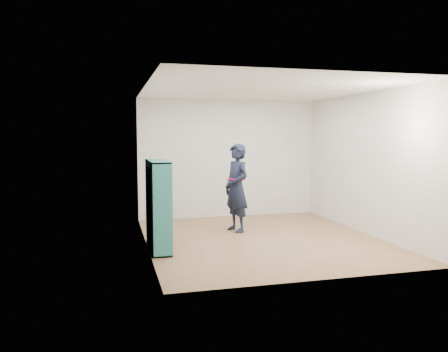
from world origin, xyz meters
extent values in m
plane|color=olive|center=(0.00, 0.00, 0.00)|extent=(4.50, 4.50, 0.00)
plane|color=white|center=(0.00, 0.00, 2.60)|extent=(4.50, 4.50, 0.00)
cube|color=silver|center=(-2.00, 0.00, 1.30)|extent=(0.02, 4.50, 2.60)
cube|color=silver|center=(2.00, 0.00, 1.30)|extent=(0.02, 4.50, 2.60)
cube|color=silver|center=(0.00, 2.25, 1.30)|extent=(4.00, 0.02, 2.60)
cube|color=silver|center=(0.00, -2.25, 1.30)|extent=(4.00, 0.02, 2.60)
cube|color=teal|center=(-1.83, -0.74, 0.71)|extent=(0.31, 0.02, 1.42)
cube|color=teal|center=(-1.83, 0.30, 0.71)|extent=(0.31, 0.02, 1.42)
cube|color=teal|center=(-1.83, -0.22, 0.01)|extent=(0.31, 1.07, 0.02)
cube|color=teal|center=(-1.83, -0.22, 1.41)|extent=(0.31, 1.07, 0.02)
cube|color=teal|center=(-1.98, -0.22, 0.71)|extent=(0.02, 1.07, 1.42)
cube|color=teal|center=(-1.83, -0.39, 0.71)|extent=(0.29, 0.02, 1.38)
cube|color=teal|center=(-1.83, -0.05, 0.71)|extent=(0.29, 0.02, 1.38)
cube|color=teal|center=(-1.83, -0.22, 0.37)|extent=(0.29, 1.02, 0.02)
cube|color=teal|center=(-1.83, -0.22, 0.71)|extent=(0.29, 1.02, 0.02)
cube|color=teal|center=(-1.83, -0.22, 1.05)|extent=(0.29, 1.02, 0.02)
cube|color=beige|center=(-1.82, -0.57, 0.07)|extent=(0.20, 0.12, 0.07)
cube|color=black|center=(-1.81, -0.61, 0.47)|extent=(0.16, 0.14, 0.19)
cube|color=maroon|center=(-1.81, -0.61, 0.85)|extent=(0.16, 0.14, 0.25)
cube|color=silver|center=(-1.82, -0.57, 1.10)|extent=(0.20, 0.12, 0.07)
cube|color=navy|center=(-1.81, -0.27, 0.15)|extent=(0.16, 0.14, 0.23)
cube|color=brown|center=(-1.81, -0.27, 0.51)|extent=(0.16, 0.14, 0.26)
cube|color=#BFB28C|center=(-1.82, -0.23, 0.75)|extent=(0.20, 0.12, 0.05)
cube|color=#26594C|center=(-1.81, -0.27, 1.19)|extent=(0.16, 0.14, 0.26)
cube|color=beige|center=(-1.81, 0.07, 0.16)|extent=(0.16, 0.14, 0.25)
cube|color=black|center=(-1.82, 0.11, 0.41)|extent=(0.20, 0.12, 0.07)
cube|color=maroon|center=(-1.81, 0.07, 0.85)|extent=(0.16, 0.14, 0.26)
cube|color=silver|center=(-1.81, 0.07, 1.16)|extent=(0.16, 0.14, 0.20)
imported|color=black|center=(-0.26, 0.72, 0.83)|extent=(0.57, 0.70, 1.66)
torus|color=#B50D4A|center=(-0.26, 0.72, 1.00)|extent=(0.43, 0.43, 0.04)
cube|color=silver|center=(-0.43, 0.76, 0.94)|extent=(0.04, 0.09, 0.13)
cube|color=black|center=(-0.43, 0.76, 0.94)|extent=(0.04, 0.08, 0.13)
camera|label=1|loc=(-2.56, -7.12, 1.81)|focal=35.00mm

